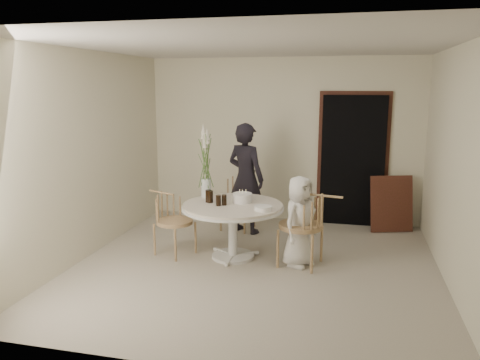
% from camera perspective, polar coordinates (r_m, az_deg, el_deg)
% --- Properties ---
extents(ground, '(4.50, 4.50, 0.00)m').
position_cam_1_polar(ground, '(6.01, 1.84, -10.50)').
color(ground, '#BDB1A2').
rests_on(ground, ground).
extents(room_shell, '(4.50, 4.50, 4.50)m').
position_cam_1_polar(room_shell, '(5.61, 1.94, 5.04)').
color(room_shell, beige).
rests_on(room_shell, ground).
extents(doorway, '(1.00, 0.10, 2.10)m').
position_cam_1_polar(doorway, '(7.74, 13.57, 2.25)').
color(doorway, black).
rests_on(doorway, ground).
extents(door_trim, '(1.12, 0.03, 2.22)m').
position_cam_1_polar(door_trim, '(7.77, 13.59, 2.74)').
color(door_trim, '#5E2720').
rests_on(door_trim, ground).
extents(table, '(1.33, 1.33, 0.73)m').
position_cam_1_polar(table, '(6.11, -0.88, -4.00)').
color(table, silver).
rests_on(table, ground).
extents(picture_frame, '(0.69, 0.39, 0.87)m').
position_cam_1_polar(picture_frame, '(7.66, 17.99, -2.78)').
color(picture_frame, '#5E2720').
rests_on(picture_frame, ground).
extents(chair_far, '(0.54, 0.57, 0.88)m').
position_cam_1_polar(chair_far, '(7.46, 0.10, -1.54)').
color(chair_far, tan).
rests_on(chair_far, ground).
extents(chair_right, '(0.63, 0.59, 0.95)m').
position_cam_1_polar(chair_right, '(5.88, 8.66, -4.75)').
color(chair_right, tan).
rests_on(chair_right, ground).
extents(chair_left, '(0.61, 0.59, 0.84)m').
position_cam_1_polar(chair_left, '(6.39, -8.76, -4.09)').
color(chair_left, tan).
rests_on(chair_left, ground).
extents(girl, '(0.73, 0.61, 1.70)m').
position_cam_1_polar(girl, '(7.16, 0.71, 0.21)').
color(girl, black).
rests_on(girl, ground).
extents(boy, '(0.59, 0.67, 1.15)m').
position_cam_1_polar(boy, '(5.92, 7.27, -5.02)').
color(boy, white).
rests_on(boy, ground).
extents(birthday_cake, '(0.26, 0.26, 0.17)m').
position_cam_1_polar(birthday_cake, '(6.16, 0.29, -2.19)').
color(birthday_cake, white).
rests_on(birthday_cake, table).
extents(cola_tumbler_a, '(0.08, 0.08, 0.14)m').
position_cam_1_polar(cola_tumbler_a, '(6.00, -2.65, -2.50)').
color(cola_tumbler_a, black).
rests_on(cola_tumbler_a, table).
extents(cola_tumbler_b, '(0.07, 0.07, 0.14)m').
position_cam_1_polar(cola_tumbler_b, '(6.03, -1.94, -2.44)').
color(cola_tumbler_b, black).
rests_on(cola_tumbler_b, table).
extents(cola_tumbler_c, '(0.09, 0.09, 0.17)m').
position_cam_1_polar(cola_tumbler_c, '(6.19, -3.88, -1.96)').
color(cola_tumbler_c, black).
rests_on(cola_tumbler_c, table).
extents(cola_tumbler_d, '(0.09, 0.09, 0.16)m').
position_cam_1_polar(cola_tumbler_d, '(6.16, -3.65, -2.05)').
color(cola_tumbler_d, black).
rests_on(cola_tumbler_d, table).
extents(plate_stack, '(0.23, 0.23, 0.05)m').
position_cam_1_polar(plate_stack, '(5.79, 2.83, -3.45)').
color(plate_stack, white).
rests_on(plate_stack, table).
extents(flower_vase, '(0.14, 0.14, 1.02)m').
position_cam_1_polar(flower_vase, '(6.40, -4.20, 2.12)').
color(flower_vase, silver).
rests_on(flower_vase, table).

